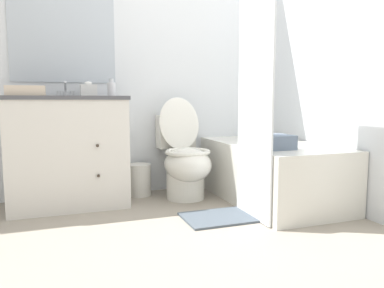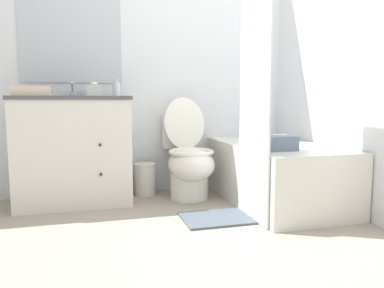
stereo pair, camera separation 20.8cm
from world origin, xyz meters
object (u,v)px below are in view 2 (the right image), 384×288
Objects in this scene: vanity_cabinet at (74,149)px; bath_mat at (218,218)px; tissue_box at (95,90)px; bath_towel_folded at (274,143)px; toilet at (189,161)px; bathtub at (275,173)px; sink_faucet at (73,92)px; wastebasket at (145,179)px; soap_dispenser at (116,89)px; hand_towel_folded at (32,91)px.

vanity_cabinet is 1.33m from bath_mat.
tissue_box is 1.59m from bath_towel_folded.
bathtub is (0.67, -0.32, -0.08)m from toilet.
sink_faucet is 1.06× the size of tissue_box.
bath_mat is (0.40, -0.86, -0.14)m from wastebasket.
vanity_cabinet reaches higher than wastebasket.
toilet is 0.75m from bathtub.
sink_faucet is 1.00m from wastebasket.
bath_towel_folded is (-0.20, -0.33, 0.30)m from bathtub.
bath_mat is (-0.62, -0.32, -0.24)m from bathtub.
wastebasket is at bearing 133.22° from bath_towel_folded.
toilet is 1.70× the size of bath_mat.
toilet is at bearing -6.06° from vanity_cabinet.
tissue_box is 1.53m from bath_mat.
soap_dispenser is 0.67m from hand_towel_folded.
sink_faucet is at bearing 146.55° from bath_towel_folded.
soap_dispenser is at bearing -24.93° from sink_faucet.
sink_faucet reaches higher than bath_towel_folded.
bath_mat is (0.05, -0.64, -0.32)m from toilet.
tissue_box is at bearing 159.19° from bathtub.
soap_dispenser is (0.36, 0.03, 0.50)m from vanity_cabinet.
bath_towel_folded is (0.83, -0.88, 0.41)m from wastebasket.
vanity_cabinet is at bearing 143.92° from bath_mat.
tissue_box is 0.47× the size of bath_towel_folded.
hand_towel_folded reaches higher than wastebasket.
hand_towel_folded is 1.71m from bath_mat.
soap_dispenser reaches higher than hand_towel_folded.
sink_faucet is 0.10× the size of bathtub.
bath_towel_folded is (1.26, -0.89, -0.40)m from tissue_box.
bath_mat is (0.83, -0.87, -0.94)m from tissue_box.
bathtub is 0.74m from bath_mat.
hand_towel_folded is at bearing -163.82° from wastebasket.
soap_dispenser is at bearing 4.22° from vanity_cabinet.
bath_mat is (1.01, -0.74, -0.45)m from vanity_cabinet.
vanity_cabinet reaches higher than toilet.
sink_faucet is 1.17m from toilet.
hand_towel_folded reaches higher than vanity_cabinet.
vanity_cabinet is 1.70m from bathtub.
tissue_box reaches higher than toilet.
soap_dispenser is 0.27× the size of bath_mat.
toilet is 0.84m from bath_towel_folded.
wastebasket is at bearing -6.44° from sink_faucet.
toilet reaches higher than wastebasket.
soap_dispenser reaches higher than toilet.
bathtub is at bearing 59.30° from bath_towel_folded.
soap_dispenser is (0.18, -0.10, 0.01)m from tissue_box.
hand_towel_folded is (-1.25, -0.03, 0.60)m from toilet.
soap_dispenser is at bearing 130.43° from bath_mat.
bathtub is (1.64, -0.62, -0.68)m from sink_faucet.
wastebasket is 0.91m from tissue_box.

